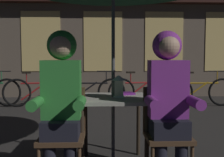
% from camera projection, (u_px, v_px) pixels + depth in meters
% --- Properties ---
extents(cafe_table, '(0.72, 0.72, 0.74)m').
position_uv_depth(cafe_table, '(113.00, 106.00, 2.92)').
color(cafe_table, '#B2AD9E').
rests_on(cafe_table, ground_plane).
extents(lantern, '(0.11, 0.11, 0.23)m').
position_uv_depth(lantern, '(119.00, 86.00, 2.89)').
color(lantern, white).
rests_on(lantern, cafe_table).
extents(chair_left, '(0.40, 0.40, 0.87)m').
position_uv_depth(chair_left, '(63.00, 130.00, 2.55)').
color(chair_left, '#513823').
rests_on(chair_left, ground_plane).
extents(chair_right, '(0.40, 0.40, 0.87)m').
position_uv_depth(chair_right, '(166.00, 129.00, 2.58)').
color(chair_right, '#513823').
rests_on(chair_right, ground_plane).
extents(person_left_hooded, '(0.45, 0.56, 1.40)m').
position_uv_depth(person_left_hooded, '(61.00, 92.00, 2.46)').
color(person_left_hooded, black).
rests_on(person_left_hooded, ground_plane).
extents(person_right_hooded, '(0.45, 0.56, 1.40)m').
position_uv_depth(person_right_hooded, '(168.00, 92.00, 2.50)').
color(person_right_hooded, black).
rests_on(person_right_hooded, ground_plane).
extents(bicycle_second, '(1.67, 0.31, 0.84)m').
position_uv_depth(bicycle_second, '(39.00, 91.00, 6.51)').
color(bicycle_second, black).
rests_on(bicycle_second, ground_plane).
extents(bicycle_third, '(1.68, 0.13, 0.84)m').
position_uv_depth(bicycle_third, '(90.00, 91.00, 6.51)').
color(bicycle_third, black).
rests_on(bicycle_third, ground_plane).
extents(bicycle_fourth, '(1.66, 0.37, 0.84)m').
position_uv_depth(bicycle_fourth, '(142.00, 91.00, 6.65)').
color(bicycle_fourth, black).
rests_on(bicycle_fourth, ground_plane).
extents(bicycle_fifth, '(1.68, 0.08, 0.84)m').
position_uv_depth(bicycle_fifth, '(200.00, 91.00, 6.52)').
color(bicycle_fifth, black).
rests_on(bicycle_fifth, ground_plane).
extents(book, '(0.24, 0.21, 0.02)m').
position_uv_depth(book, '(125.00, 94.00, 3.08)').
color(book, '#661E7A').
rests_on(book, cafe_table).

